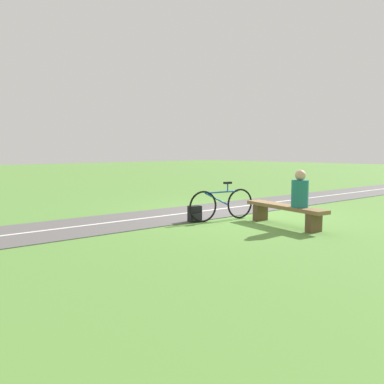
# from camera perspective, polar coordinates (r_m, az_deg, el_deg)

# --- Properties ---
(ground_plane) EXTENTS (80.00, 80.00, 0.00)m
(ground_plane) POSITION_cam_1_polar(r_m,az_deg,el_deg) (10.36, 7.34, -3.12)
(ground_plane) COLOR #548438
(paved_path) EXTENTS (5.59, 36.04, 0.02)m
(paved_path) POSITION_cam_1_polar(r_m,az_deg,el_deg) (8.83, -16.23, -4.87)
(paved_path) COLOR #565454
(paved_path) RESTS_ON ground_plane
(path_centre_line) EXTENTS (3.15, 31.86, 0.00)m
(path_centre_line) POSITION_cam_1_polar(r_m,az_deg,el_deg) (8.82, -16.23, -4.80)
(path_centre_line) COLOR silver
(path_centre_line) RESTS_ON paved_path
(bench) EXTENTS (2.13, 0.76, 0.46)m
(bench) POSITION_cam_1_polar(r_m,az_deg,el_deg) (8.83, 13.32, -2.68)
(bench) COLOR brown
(bench) RESTS_ON ground_plane
(person_seated) EXTENTS (0.41, 0.41, 0.78)m
(person_seated) POSITION_cam_1_polar(r_m,az_deg,el_deg) (8.50, 15.34, 0.12)
(person_seated) COLOR #1E6B66
(person_seated) RESTS_ON bench
(bicycle) EXTENTS (0.47, 1.73, 0.90)m
(bicycle) POSITION_cam_1_polar(r_m,az_deg,el_deg) (9.28, 4.36, -1.77)
(bicycle) COLOR black
(bicycle) RESTS_ON ground_plane
(backpack) EXTENTS (0.29, 0.33, 0.38)m
(backpack) POSITION_cam_1_polar(r_m,az_deg,el_deg) (9.06, 0.41, -3.21)
(backpack) COLOR black
(backpack) RESTS_ON ground_plane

